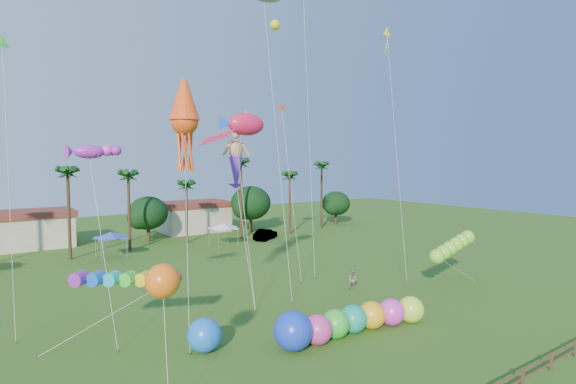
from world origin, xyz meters
TOP-DOWN VIEW (x-y plane):
  - ground at (0.00, 0.00)m, footprint 160.00×160.00m
  - tree_line at (3.57, 44.00)m, footprint 69.46×8.91m
  - buildings_row at (-3.09, 50.00)m, footprint 35.00×7.00m
  - tent_row at (-6.00, 36.33)m, footprint 31.00×4.00m
  - car_b at (15.15, 36.83)m, footprint 4.92×3.92m
  - spectator_b at (8.00, 11.40)m, footprint 0.94×1.02m
  - caterpillar_inflatable at (0.39, 3.92)m, footprint 11.63×3.25m
  - blue_ball at (-8.17, 7.07)m, footprint 2.04×2.04m
  - rainbow_tube at (-10.18, 10.80)m, footprint 9.14×4.27m
  - green_worm at (13.24, 6.62)m, footprint 9.41×3.36m
  - orange_ball_kite at (-12.21, 2.57)m, footprint 2.07×2.19m
  - merman_kite at (-1.08, 15.91)m, footprint 2.10×5.37m
  - fish_kite at (-0.32, 15.50)m, footprint 5.15×6.08m
  - squid_kite at (-7.86, 10.26)m, footprint 2.47×4.39m
  - lobster_kite at (-12.75, 14.07)m, footprint 3.68×5.51m
  - delta_kite_red at (6.03, 19.45)m, footprint 1.07×4.12m
  - delta_kite_yellow at (13.66, 12.96)m, footprint 1.18×3.33m
  - delta_kite_green at (-16.96, 18.89)m, footprint 1.10×4.32m

SIDE VIEW (x-z plane):
  - ground at x=0.00m, z-range 0.00..0.00m
  - car_b at x=15.15m, z-range 0.00..1.57m
  - spectator_b at x=8.00m, z-range 0.00..1.68m
  - caterpillar_inflatable at x=0.39m, z-range -0.19..2.18m
  - blue_ball at x=-8.17m, z-range 0.00..2.04m
  - buildings_row at x=-3.09m, z-range 0.00..4.00m
  - tent_row at x=-6.00m, z-range 2.45..3.05m
  - green_worm at x=13.24m, z-range 1.17..5.06m
  - rainbow_tube at x=-10.18m, z-range 1.60..5.70m
  - tree_line at x=3.57m, z-range -1.22..9.78m
  - orange_ball_kite at x=-12.21m, z-range 2.55..9.24m
  - merman_kite at x=-1.08m, z-range 4.37..17.71m
  - lobster_kite at x=-12.75m, z-range 5.61..18.13m
  - squid_kite at x=-7.86m, z-range 5.49..22.01m
  - fish_kite at x=-0.32m, z-range 6.63..21.95m
  - delta_kite_red at x=6.03m, z-range 7.61..24.67m
  - delta_kite_green at x=-16.96m, z-range 8.83..28.50m
  - delta_kite_yellow at x=13.66m, z-range 10.89..34.89m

